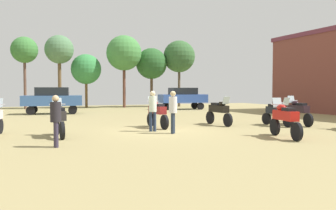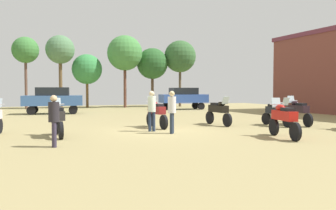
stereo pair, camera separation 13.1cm
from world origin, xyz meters
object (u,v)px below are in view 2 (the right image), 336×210
person_3 (54,117)px  tree_4 (152,64)px  person_2 (152,108)px  tree_2 (125,53)px  tree_3 (25,51)px  motorcycle_7 (284,118)px  tree_5 (60,50)px  motorcycle_3 (156,112)px  tree_7 (180,57)px  motorcycle_8 (58,118)px  car_3 (184,97)px  motorcycle_4 (298,111)px  motorcycle_2 (219,111)px  tree_6 (87,69)px  car_1 (53,98)px  motorcycle_9 (277,112)px

person_3 → tree_4: tree_4 is taller
tree_4 → person_2: bearing=-109.1°
tree_2 → tree_3: 9.39m
tree_2 → motorcycle_7: bearing=-90.2°
tree_5 → person_3: bearing=-95.0°
motorcycle_3 → tree_7: bearing=57.9°
motorcycle_8 → car_3: bearing=48.2°
motorcycle_3 → motorcycle_7: 6.07m
motorcycle_4 → person_2: size_ratio=1.29×
tree_3 → tree_4: bearing=-1.3°
motorcycle_7 → car_3: size_ratio=0.52×
motorcycle_3 → tree_4: bearing=66.1°
car_3 → tree_5: (-10.39, 5.93, 4.45)m
motorcycle_2 → tree_6: (-3.62, 20.21, 3.14)m
car_1 → tree_6: size_ratio=0.83×
motorcycle_3 → car_3: bearing=55.6°
motorcycle_3 → motorcycle_8: (-4.62, -1.61, -0.01)m
motorcycle_8 → person_2: person_2 is taller
motorcycle_7 → person_2: bearing=148.5°
person_2 → car_1: bearing=-62.0°
tree_2 → tree_4: (3.04, 0.23, -0.97)m
motorcycle_7 → tree_7: tree_7 is taller
motorcycle_2 → motorcycle_8: size_ratio=1.08×
person_3 → tree_3: size_ratio=0.25×
motorcycle_2 → motorcycle_9: 2.92m
motorcycle_2 → tree_6: bearing=-83.3°
motorcycle_7 → car_1: 18.41m
motorcycle_9 → person_2: person_2 is taller
person_2 → tree_6: tree_6 is taller
tree_2 → tree_3: tree_2 is taller
motorcycle_3 → car_3: (7.52, 13.55, 0.43)m
motorcycle_4 → car_3: bearing=97.0°
motorcycle_7 → tree_3: tree_3 is taller
motorcycle_3 → tree_5: (-2.88, 19.47, 4.88)m
person_3 → car_3: bearing=-34.4°
car_1 → tree_2: 11.22m
person_2 → tree_6: bearing=-77.5°
motorcycle_3 → person_3: bearing=-145.7°
motorcycle_2 → tree_3: (-9.36, 19.55, 4.73)m
person_3 → person_2: bearing=-56.0°
car_1 → tree_6: 9.57m
motorcycle_8 → tree_4: (11.06, 20.81, 3.82)m
car_3 → person_3: (-12.44, -17.63, -0.20)m
motorcycle_4 → motorcycle_9: bearing=-177.5°
tree_5 → tree_6: tree_5 is taller
motorcycle_7 → tree_5: 25.80m
motorcycle_3 → tree_6: bearing=85.3°
motorcycle_9 → tree_5: bearing=-70.9°
car_1 → tree_5: (1.16, 7.69, 4.45)m
motorcycle_4 → tree_4: bearing=100.4°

